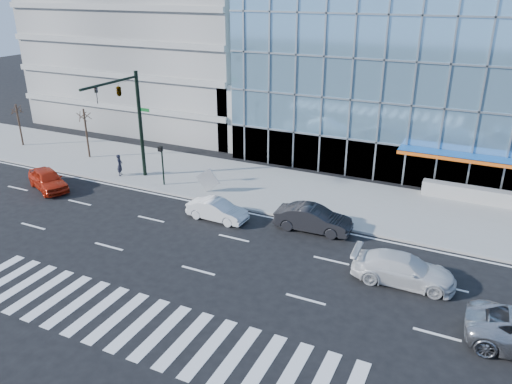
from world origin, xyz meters
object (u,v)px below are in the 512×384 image
Objects in this scene: traffic_signal at (125,102)px; tilted_panel at (208,180)px; street_tree_far at (17,110)px; dark_sedan at (313,219)px; pedestrian at (120,165)px; street_tree_near at (84,116)px; ped_signal_post at (162,159)px; red_sedan at (48,180)px; white_sedan at (217,210)px; white_suv at (403,269)px.

tilted_panel is at bearing 5.87° from traffic_signal.
street_tree_far is (-15.00, 2.93, -2.72)m from traffic_signal.
traffic_signal is at bearing -11.05° from street_tree_far.
pedestrian is at bearing 80.01° from dark_sedan.
street_tree_near is at bearing 161.45° from tilted_panel.
pedestrian is (-4.17, 0.19, -1.14)m from ped_signal_post.
red_sedan is (10.21, -6.60, -2.69)m from street_tree_far.
white_sedan is 0.90× the size of red_sedan.
pedestrian reaches higher than white_sedan.
dark_sedan is at bearing -6.03° from traffic_signal.
street_tree_far is at bearing 171.69° from ped_signal_post.
traffic_signal reaches higher than pedestrian.
white_sedan is 13.68m from red_sedan.
street_tree_far is 21.44m from tilted_panel.
dark_sedan is (29.86, -4.50, -2.68)m from street_tree_far.
street_tree_far is 2.98× the size of tilted_panel.
street_tree_far is (-8.00, 0.00, -0.33)m from street_tree_near.
white_suv is (35.86, -8.00, -2.70)m from street_tree_far.
ped_signal_post is at bearing -114.78° from pedestrian.
street_tree_far reaches higher than red_sedan.
red_sedan is at bearing 121.39° from pedestrian.
red_sedan is 11.78m from tilted_panel.
traffic_signal is at bearing 177.20° from tilted_panel.
street_tree_far is at bearing 78.79° from dark_sedan.
traffic_signal is at bearing -28.10° from red_sedan.
street_tree_near is at bearing 70.98° from white_suv.
white_suv is at bearing -29.89° from tilted_panel.
traffic_signal is 22.14m from white_suv.
ped_signal_post reaches higher than pedestrian.
street_tree_far reaches higher than pedestrian.
traffic_signal is 15.53m from street_tree_far.
traffic_signal reaches higher than white_sedan.
white_sedan is (8.86, -2.77, -5.51)m from traffic_signal.
tilted_panel is at bearing -6.19° from street_tree_far.
red_sedan is at bearing 93.45° from dark_sedan.
traffic_signal is 2.01× the size of white_sedan.
red_sedan is at bearing -71.45° from street_tree_near.
traffic_signal is 6.15× the size of tilted_panel.
red_sedan is at bearing -150.99° from ped_signal_post.
ped_signal_post is 0.68× the size of red_sedan.
traffic_signal is 5.46m from pedestrian.
pedestrian is (-16.53, 2.13, 0.23)m from dark_sedan.
street_tree_far reaches higher than dark_sedan.
street_tree_near is 0.91× the size of dark_sedan.
tilted_panel reaches higher than pedestrian.
red_sedan is 5.26m from pedestrian.
traffic_signal is 8.04m from tilted_panel.
tilted_panel is at bearing 40.47° from white_sedan.
street_tree_near reaches higher than white_sedan.
white_sedan is at bearing 98.67° from dark_sedan.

